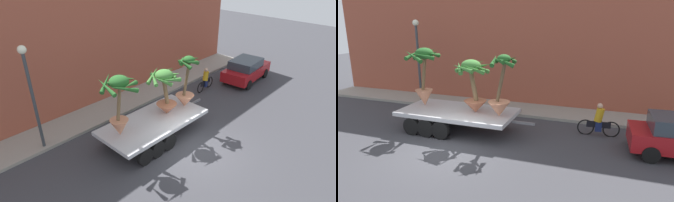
% 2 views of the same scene
% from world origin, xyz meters
% --- Properties ---
extents(ground_plane, '(60.00, 60.00, 0.00)m').
position_xyz_m(ground_plane, '(0.00, 0.00, 0.00)').
color(ground_plane, '#38383D').
extents(sidewalk, '(24.00, 2.20, 0.15)m').
position_xyz_m(sidewalk, '(0.00, 6.10, 0.07)').
color(sidewalk, gray).
rests_on(sidewalk, ground).
extents(building_facade, '(24.00, 1.20, 8.00)m').
position_xyz_m(building_facade, '(0.00, 7.80, 4.00)').
color(building_facade, '#9E4C38').
rests_on(building_facade, ground).
extents(flatbed_trailer, '(6.32, 2.67, 0.98)m').
position_xyz_m(flatbed_trailer, '(-0.84, 2.23, 0.77)').
color(flatbed_trailer, '#B7BABF').
rests_on(flatbed_trailer, ground).
extents(potted_palm_rear, '(1.60, 1.75, 2.79)m').
position_xyz_m(potted_palm_rear, '(-2.43, 2.39, 2.52)').
color(potted_palm_rear, tan).
rests_on(potted_palm_rear, flatbed_trailer).
extents(potted_palm_middle, '(1.68, 1.70, 2.38)m').
position_xyz_m(potted_palm_middle, '(0.21, 2.21, 2.25)').
color(potted_palm_middle, '#B26647').
rests_on(potted_palm_middle, flatbed_trailer).
extents(potted_palm_front, '(1.27, 1.17, 2.69)m').
position_xyz_m(potted_palm_front, '(1.57, 2.04, 2.03)').
color(potted_palm_front, tan).
rests_on(potted_palm_front, flatbed_trailer).
extents(cyclist, '(1.84, 0.38, 1.54)m').
position_xyz_m(cyclist, '(5.59, 3.70, 0.67)').
color(cyclist, black).
rests_on(cyclist, ground).
extents(street_lamp, '(0.36, 0.36, 4.83)m').
position_xyz_m(street_lamp, '(-4.77, 5.30, 3.23)').
color(street_lamp, '#383D42').
rests_on(street_lamp, sidewalk).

